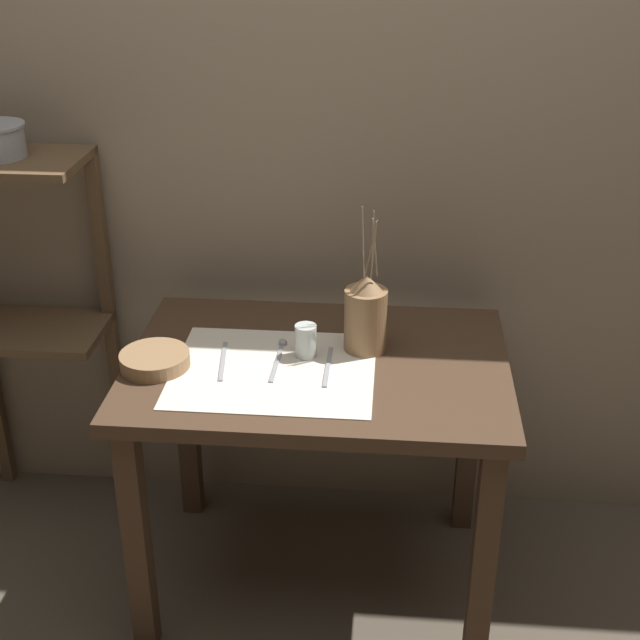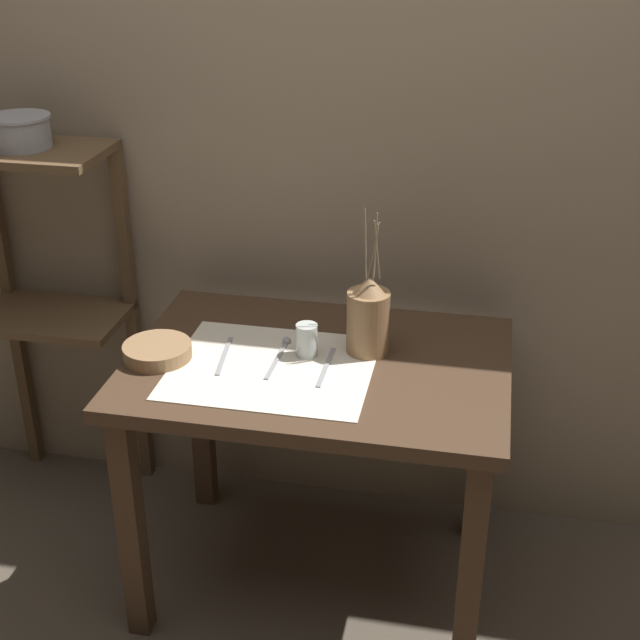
{
  "view_description": "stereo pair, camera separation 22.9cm",
  "coord_description": "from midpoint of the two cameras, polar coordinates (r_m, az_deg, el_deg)",
  "views": [
    {
      "loc": [
        0.19,
        -2.05,
        1.89
      ],
      "look_at": [
        0.01,
        0.0,
        0.87
      ],
      "focal_mm": 50.0,
      "sensor_mm": 36.0,
      "label": 1
    },
    {
      "loc": [
        0.41,
        -2.02,
        1.89
      ],
      "look_at": [
        0.01,
        0.0,
        0.87
      ],
      "focal_mm": 50.0,
      "sensor_mm": 36.0,
      "label": 2
    }
  ],
  "objects": [
    {
      "name": "ground_plane",
      "position": [
        2.79,
        -2.58,
        -16.19
      ],
      "size": [
        12.0,
        12.0,
        0.0
      ],
      "primitive_type": "plane",
      "color": "brown"
    },
    {
      "name": "stone_wall_back",
      "position": [
        2.61,
        -1.79,
        11.12
      ],
      "size": [
        7.0,
        0.06,
        2.4
      ],
      "color": "gray",
      "rests_on": "ground_plane"
    },
    {
      "name": "wooden_table",
      "position": [
        2.41,
        -2.88,
        -5.13
      ],
      "size": [
        1.01,
        0.71,
        0.75
      ],
      "color": "#422D1E",
      "rests_on": "ground_plane"
    },
    {
      "name": "wooden_shelf_unit",
      "position": [
        2.84,
        -20.57,
        2.55
      ],
      "size": [
        0.46,
        0.3,
        1.2
      ],
      "color": "brown",
      "rests_on": "ground_plane"
    },
    {
      "name": "linen_cloth",
      "position": [
        2.31,
        -5.83,
        -3.27
      ],
      "size": [
        0.52,
        0.44,
        0.0
      ],
      "color": "beige",
      "rests_on": "wooden_table"
    },
    {
      "name": "pitcher_with_flowers",
      "position": [
        2.36,
        0.16,
        0.23
      ],
      "size": [
        0.11,
        0.11,
        0.41
      ],
      "color": "olive",
      "rests_on": "wooden_table"
    },
    {
      "name": "wooden_bowl",
      "position": [
        2.37,
        -13.28,
        -2.59
      ],
      "size": [
        0.18,
        0.18,
        0.04
      ],
      "color": "#8E6B47",
      "rests_on": "wooden_table"
    },
    {
      "name": "glass_tumbler_near",
      "position": [
        2.35,
        -3.71,
        -1.41
      ],
      "size": [
        0.06,
        0.06,
        0.09
      ],
      "color": "#B7C1BC",
      "rests_on": "wooden_table"
    },
    {
      "name": "knife_center",
      "position": [
        2.36,
        -9.0,
        -2.68
      ],
      "size": [
        0.04,
        0.21,
        0.0
      ],
      "color": "#939399",
      "rests_on": "wooden_table"
    },
    {
      "name": "spoon_outer",
      "position": [
        2.39,
        -5.3,
        -2.05
      ],
      "size": [
        0.02,
        0.22,
        0.02
      ],
      "color": "#939399",
      "rests_on": "wooden_table"
    },
    {
      "name": "fork_inner",
      "position": [
        2.31,
        -2.34,
        -3.08
      ],
      "size": [
        0.01,
        0.21,
        0.0
      ],
      "color": "#939399",
      "rests_on": "wooden_table"
    }
  ]
}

